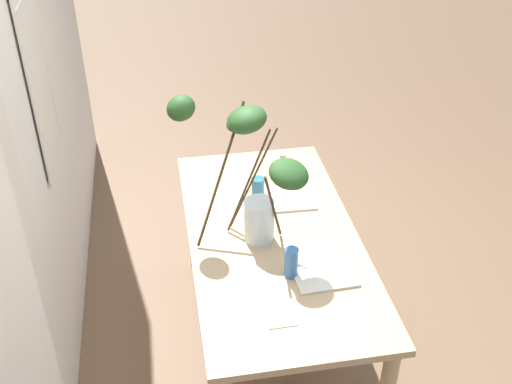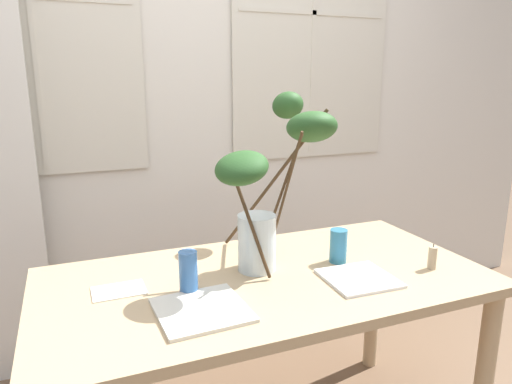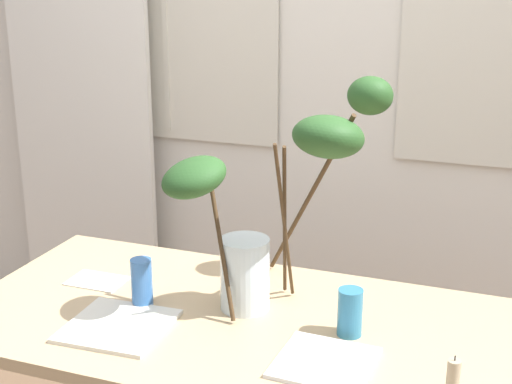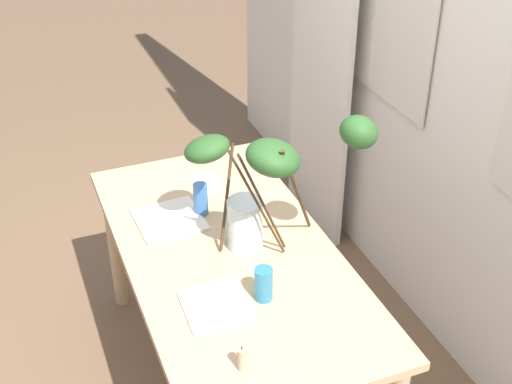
% 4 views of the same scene
% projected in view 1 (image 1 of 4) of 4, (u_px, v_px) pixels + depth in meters
% --- Properties ---
extents(ground, '(14.00, 14.00, 0.00)m').
position_uv_depth(ground, '(271.00, 345.00, 3.36)').
color(ground, brown).
extents(back_wall_with_windows, '(4.87, 0.14, 2.79)m').
position_uv_depth(back_wall_with_windows, '(6.00, 129.00, 2.42)').
color(back_wall_with_windows, silver).
rests_on(back_wall_with_windows, ground).
extents(dining_table, '(1.57, 0.79, 0.75)m').
position_uv_depth(dining_table, '(273.00, 252.00, 3.00)').
color(dining_table, tan).
rests_on(dining_table, ground).
extents(vase_with_branches, '(0.59, 0.65, 0.66)m').
position_uv_depth(vase_with_branches, '(250.00, 166.00, 2.80)').
color(vase_with_branches, silver).
rests_on(vase_with_branches, dining_table).
extents(drinking_glass_blue_left, '(0.06, 0.06, 0.14)m').
position_uv_depth(drinking_glass_blue_left, '(291.00, 263.00, 2.67)').
color(drinking_glass_blue_left, '#386BAD').
rests_on(drinking_glass_blue_left, dining_table).
extents(drinking_glass_blue_right, '(0.07, 0.07, 0.13)m').
position_uv_depth(drinking_glass_blue_right, '(258.00, 189.00, 3.15)').
color(drinking_glass_blue_right, teal).
rests_on(drinking_glass_blue_right, dining_table).
extents(plate_square_left, '(0.28, 0.28, 0.01)m').
position_uv_depth(plate_square_left, '(322.00, 270.00, 2.73)').
color(plate_square_left, silver).
rests_on(plate_square_left, dining_table).
extents(plate_square_right, '(0.24, 0.24, 0.01)m').
position_uv_depth(plate_square_right, '(291.00, 198.00, 3.19)').
color(plate_square_right, white).
rests_on(plate_square_right, dining_table).
extents(napkin_folded, '(0.17, 0.12, 0.00)m').
position_uv_depth(napkin_folded, '(279.00, 312.00, 2.52)').
color(napkin_folded, silver).
rests_on(napkin_folded, dining_table).
extents(pillar_candle, '(0.03, 0.03, 0.10)m').
position_uv_depth(pillar_candle, '(283.00, 161.00, 3.42)').
color(pillar_candle, tan).
rests_on(pillar_candle, dining_table).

